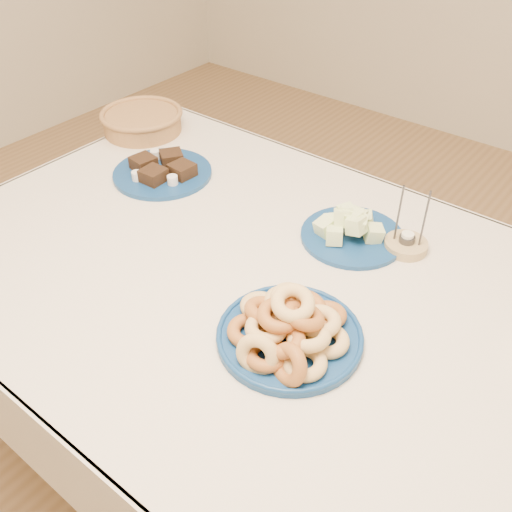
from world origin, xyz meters
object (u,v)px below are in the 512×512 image
(brownie_plate, at_px, (162,171))
(candle_holder, at_px, (406,244))
(dining_table, at_px, (269,313))
(donut_platter, at_px, (289,329))
(wicker_basket, at_px, (142,120))
(melon_plate, at_px, (351,229))

(brownie_plate, height_order, candle_holder, candle_holder)
(dining_table, height_order, brownie_plate, brownie_plate)
(donut_platter, xyz_separation_m, wicker_basket, (-0.93, 0.47, 0.00))
(donut_platter, distance_m, wicker_basket, 1.04)
(melon_plate, relative_size, wicker_basket, 1.14)
(brownie_plate, bearing_deg, candle_holder, 9.36)
(donut_platter, height_order, wicker_basket, donut_platter)
(dining_table, relative_size, melon_plate, 5.51)
(wicker_basket, bearing_deg, dining_table, -23.36)
(dining_table, xyz_separation_m, donut_platter, (0.15, -0.13, 0.14))
(dining_table, relative_size, candle_holder, 9.86)
(dining_table, bearing_deg, donut_platter, -41.38)
(brownie_plate, height_order, wicker_basket, wicker_basket)
(donut_platter, relative_size, melon_plate, 1.06)
(dining_table, height_order, melon_plate, melon_plate)
(melon_plate, bearing_deg, candle_holder, 19.48)
(melon_plate, xyz_separation_m, brownie_plate, (-0.59, -0.07, -0.01))
(dining_table, bearing_deg, candle_holder, 57.29)
(melon_plate, xyz_separation_m, wicker_basket, (-0.85, 0.09, 0.01))
(melon_plate, bearing_deg, donut_platter, -77.34)
(brownie_plate, bearing_deg, donut_platter, -24.36)
(melon_plate, distance_m, brownie_plate, 0.59)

